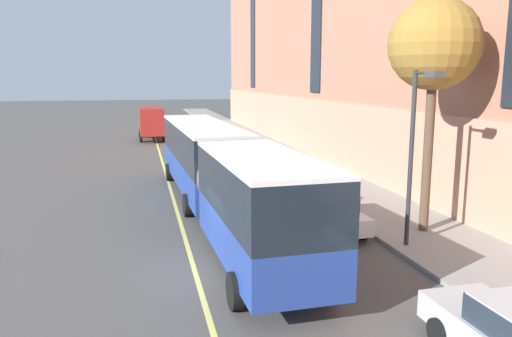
{
  "coord_description": "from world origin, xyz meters",
  "views": [
    {
      "loc": [
        -2.12,
        -14.54,
        5.92
      ],
      "look_at": [
        3.08,
        7.66,
        1.8
      ],
      "focal_mm": 35.0,
      "sensor_mm": 36.0,
      "label": 1
    }
  ],
  "objects_px": {
    "parked_car_black_6": "(238,147)",
    "box_truck": "(151,122)",
    "parked_car_black_3": "(267,168)",
    "street_tree_mid_block": "(434,46)",
    "parked_car_white_4": "(328,212)",
    "parked_car_green_1": "(216,132)",
    "street_lamp": "(416,139)",
    "city_bus": "(218,168)"
  },
  "relations": [
    {
      "from": "parked_car_black_6",
      "to": "box_truck",
      "type": "relative_size",
      "value": 0.63
    },
    {
      "from": "parked_car_black_3",
      "to": "street_tree_mid_block",
      "type": "bearing_deg",
      "value": -73.2
    },
    {
      "from": "parked_car_white_4",
      "to": "box_truck",
      "type": "relative_size",
      "value": 0.64
    },
    {
      "from": "parked_car_green_1",
      "to": "street_lamp",
      "type": "height_order",
      "value": "street_lamp"
    },
    {
      "from": "box_truck",
      "to": "parked_car_black_6",
      "type": "bearing_deg",
      "value": -63.31
    },
    {
      "from": "parked_car_black_3",
      "to": "parked_car_black_6",
      "type": "bearing_deg",
      "value": 89.41
    },
    {
      "from": "city_bus",
      "to": "street_lamp",
      "type": "xyz_separation_m",
      "value": [
        5.81,
        -5.82,
        1.78
      ]
    },
    {
      "from": "parked_car_white_4",
      "to": "street_tree_mid_block",
      "type": "distance_m",
      "value": 7.27
    },
    {
      "from": "parked_car_black_3",
      "to": "street_lamp",
      "type": "bearing_deg",
      "value": -81.79
    },
    {
      "from": "parked_car_green_1",
      "to": "street_lamp",
      "type": "xyz_separation_m",
      "value": [
        1.81,
        -32.93,
        3.14
      ]
    },
    {
      "from": "parked_car_black_3",
      "to": "parked_car_green_1",
      "type": "bearing_deg",
      "value": 89.88
    },
    {
      "from": "city_bus",
      "to": "street_lamp",
      "type": "distance_m",
      "value": 8.41
    },
    {
      "from": "box_truck",
      "to": "street_lamp",
      "type": "distance_m",
      "value": 35.26
    },
    {
      "from": "parked_car_black_3",
      "to": "box_truck",
      "type": "relative_size",
      "value": 0.67
    },
    {
      "from": "city_bus",
      "to": "box_truck",
      "type": "xyz_separation_m",
      "value": [
        -2.07,
        28.48,
        -0.36
      ]
    },
    {
      "from": "parked_car_white_4",
      "to": "street_tree_mid_block",
      "type": "xyz_separation_m",
      "value": [
        3.47,
        -1.18,
        6.29
      ]
    },
    {
      "from": "city_bus",
      "to": "street_tree_mid_block",
      "type": "xyz_separation_m",
      "value": [
        7.33,
        -4.17,
        4.92
      ]
    },
    {
      "from": "parked_car_black_3",
      "to": "parked_car_black_6",
      "type": "height_order",
      "value": "same"
    },
    {
      "from": "parked_car_green_1",
      "to": "parked_car_black_6",
      "type": "distance_m",
      "value": 10.8
    },
    {
      "from": "parked_car_white_4",
      "to": "street_lamp",
      "type": "distance_m",
      "value": 4.66
    },
    {
      "from": "parked_car_black_6",
      "to": "street_lamp",
      "type": "xyz_separation_m",
      "value": [
        1.76,
        -22.13,
        3.14
      ]
    },
    {
      "from": "city_bus",
      "to": "street_lamp",
      "type": "bearing_deg",
      "value": -45.09
    },
    {
      "from": "parked_car_black_3",
      "to": "parked_car_white_4",
      "type": "distance_m",
      "value": 10.0
    },
    {
      "from": "parked_car_green_1",
      "to": "box_truck",
      "type": "relative_size",
      "value": 0.62
    },
    {
      "from": "parked_car_green_1",
      "to": "parked_car_black_3",
      "type": "xyz_separation_m",
      "value": [
        -0.04,
        -20.09,
        0.0
      ]
    },
    {
      "from": "city_bus",
      "to": "parked_car_white_4",
      "type": "height_order",
      "value": "city_bus"
    },
    {
      "from": "parked_car_black_3",
      "to": "street_lamp",
      "type": "distance_m",
      "value": 13.34
    },
    {
      "from": "city_bus",
      "to": "parked_car_black_3",
      "type": "relative_size",
      "value": 4.55
    },
    {
      "from": "city_bus",
      "to": "parked_car_green_1",
      "type": "xyz_separation_m",
      "value": [
        4.0,
        27.1,
        -1.37
      ]
    },
    {
      "from": "parked_car_white_4",
      "to": "street_tree_mid_block",
      "type": "relative_size",
      "value": 0.51
    },
    {
      "from": "box_truck",
      "to": "street_lamp",
      "type": "height_order",
      "value": "street_lamp"
    },
    {
      "from": "parked_car_black_3",
      "to": "city_bus",
      "type": "bearing_deg",
      "value": -119.43
    },
    {
      "from": "parked_car_black_6",
      "to": "street_lamp",
      "type": "bearing_deg",
      "value": -85.46
    },
    {
      "from": "street_lamp",
      "to": "box_truck",
      "type": "bearing_deg",
      "value": 102.94
    },
    {
      "from": "parked_car_green_1",
      "to": "parked_car_black_3",
      "type": "distance_m",
      "value": 20.09
    },
    {
      "from": "street_tree_mid_block",
      "to": "parked_car_black_3",
      "type": "bearing_deg",
      "value": 106.8
    },
    {
      "from": "street_tree_mid_block",
      "to": "parked_car_green_1",
      "type": "bearing_deg",
      "value": 96.08
    },
    {
      "from": "parked_car_white_4",
      "to": "parked_car_black_6",
      "type": "distance_m",
      "value": 19.29
    },
    {
      "from": "parked_car_black_6",
      "to": "box_truck",
      "type": "height_order",
      "value": "box_truck"
    },
    {
      "from": "parked_car_black_6",
      "to": "parked_car_black_3",
      "type": "bearing_deg",
      "value": -90.59
    },
    {
      "from": "city_bus",
      "to": "parked_car_green_1",
      "type": "bearing_deg",
      "value": 81.61
    },
    {
      "from": "parked_car_black_6",
      "to": "street_lamp",
      "type": "height_order",
      "value": "street_lamp"
    }
  ]
}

